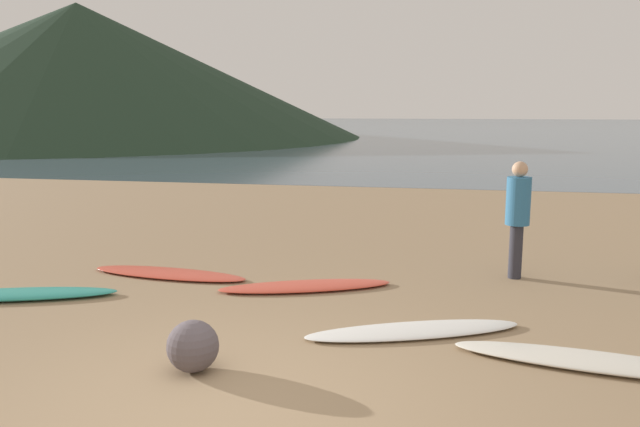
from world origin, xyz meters
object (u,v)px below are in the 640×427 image
person_0 (518,210)px  surfboard_3 (414,330)px  surfboard_0 (13,294)px  surfboard_4 (597,362)px  beach_rock_near (193,346)px  surfboard_1 (169,273)px  surfboard_2 (305,286)px

person_0 → surfboard_3: bearing=-123.3°
person_0 → surfboard_0: bearing=-166.8°
person_0 → surfboard_4: bearing=-88.1°
surfboard_0 → beach_rock_near: beach_rock_near is taller
surfboard_1 → surfboard_3: size_ratio=1.00×
surfboard_1 → surfboard_2: size_ratio=1.03×
surfboard_3 → person_0: 2.86m
surfboard_1 → person_0: 4.80m
surfboard_2 → surfboard_4: bearing=-52.1°
surfboard_0 → person_0: person_0 is taller
surfboard_2 → person_0: size_ratio=1.40×
surfboard_0 → surfboard_2: (3.39, 1.08, -0.01)m
surfboard_4 → surfboard_1: bearing=166.3°
surfboard_0 → surfboard_2: size_ratio=1.11×
person_0 → beach_rock_near: (-3.09, -3.72, -0.70)m
surfboard_2 → surfboard_0: bearing=176.8°
surfboard_1 → person_0: (4.65, 0.81, 0.90)m
surfboard_1 → beach_rock_near: bearing=-56.2°
surfboard_1 → surfboard_3: bearing=-19.5°
surfboard_3 → person_0: size_ratio=1.44×
surfboard_0 → beach_rock_near: size_ratio=5.35×
surfboard_3 → surfboard_4: bearing=-39.3°
surfboard_0 → surfboard_4: (6.48, -0.79, -0.00)m
surfboard_0 → surfboard_1: size_ratio=1.08×
surfboard_3 → person_0: (1.24, 2.41, 0.90)m
surfboard_4 → surfboard_2: bearing=157.8°
surfboard_2 → person_0: person_0 is taller
surfboard_3 → surfboard_4: (1.65, -0.52, 0.01)m
surfboard_0 → surfboard_4: 6.53m
surfboard_2 → person_0: 3.01m
person_0 → surfboard_2: bearing=-164.6°
surfboard_1 → surfboard_4: surfboard_4 is taller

